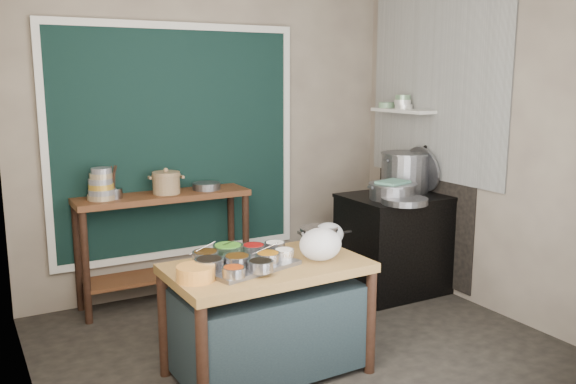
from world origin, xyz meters
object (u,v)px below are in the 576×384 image
stove_block (396,245)px  steamer (393,191)px  back_counter (165,248)px  utensil_cup (114,193)px  stock_pot (405,172)px  prep_table (268,319)px  ceramic_crock (166,184)px  condiment_tray (245,265)px  yellow_basin (196,273)px  saucepan (319,238)px

stove_block → steamer: steamer is taller
steamer → back_counter: bearing=154.3°
utensil_cup → stock_pot: 2.55m
stove_block → steamer: size_ratio=2.12×
prep_table → utensil_cup: 1.78m
prep_table → back_counter: bearing=94.7°
ceramic_crock → condiment_tray: bearing=-90.2°
stove_block → yellow_basin: 2.45m
stove_block → steamer: (-0.15, -0.11, 0.52)m
yellow_basin → stock_pot: stock_pot is taller
back_counter → utensil_cup: 0.66m
ceramic_crock → steamer: 1.92m
back_counter → ceramic_crock: size_ratio=5.97×
yellow_basin → steamer: size_ratio=0.53×
prep_table → yellow_basin: bearing=-172.2°
saucepan → stock_pot: 1.66m
condiment_tray → yellow_basin: yellow_basin is taller
back_counter → condiment_tray: bearing=-89.2°
stove_block → back_counter: bearing=159.0°
yellow_basin → ceramic_crock: bearing=77.4°
back_counter → stock_pot: stock_pot is taller
stock_pot → saucepan: bearing=-150.2°
back_counter → stove_block: back_counter is taller
utensil_cup → stock_pot: bearing=-14.0°
prep_table → ceramic_crock: 1.70m
yellow_basin → utensil_cup: bearing=92.3°
stock_pot → steamer: (-0.31, -0.22, -0.11)m
steamer → ceramic_crock: bearing=154.4°
yellow_basin → stove_block: bearing=22.6°
stove_block → stock_pot: (0.17, 0.11, 0.63)m
stove_block → stock_pot: size_ratio=1.97×
ceramic_crock → stove_block: bearing=-20.8°
ceramic_crock → stock_pot: size_ratio=0.53×
prep_table → saucepan: 0.67m
condiment_tray → utensil_cup: 1.63m
stock_pot → steamer: 0.40m
stove_block → utensil_cup: bearing=162.6°
condiment_tray → ceramic_crock: (0.01, 1.55, 0.27)m
prep_table → stove_block: bearing=24.8°
prep_table → back_counter: size_ratio=0.86×
prep_table → ceramic_crock: size_ratio=5.15×
yellow_basin → steamer: (2.09, 0.82, 0.16)m
utensil_cup → stock_pot: size_ratio=0.30×
back_counter → steamer: bearing=-25.7°
prep_table → utensil_cup: utensil_cup is taller
yellow_basin → back_counter: bearing=78.5°
prep_table → stock_pot: stock_pot is taller
stove_block → stock_pot: 0.66m
saucepan → back_counter: bearing=115.5°
saucepan → utensil_cup: bearing=127.6°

